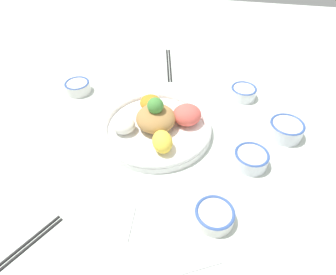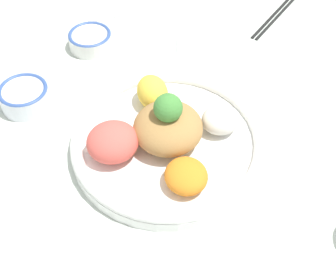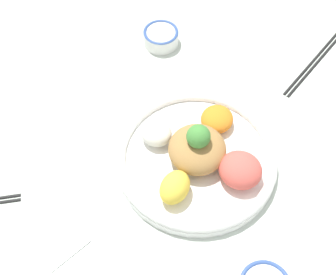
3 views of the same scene
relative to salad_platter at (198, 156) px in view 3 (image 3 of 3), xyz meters
name	(u,v)px [view 3 (image 3 of 3)]	position (x,y,z in m)	size (l,w,h in m)	color
ground_plane	(195,167)	(0.00, -0.01, -0.03)	(2.40, 2.40, 0.00)	silver
salad_platter	(198,156)	(0.00, 0.00, 0.00)	(0.33, 0.33, 0.12)	white
sauce_bowl_dark	(161,36)	(-0.32, 0.15, -0.01)	(0.08, 0.08, 0.04)	white
chopsticks_pair_far	(314,63)	(-0.04, 0.39, -0.02)	(0.07, 0.25, 0.01)	black
serving_spoon_extra	(86,242)	(0.00, -0.27, -0.02)	(0.04, 0.13, 0.01)	silver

